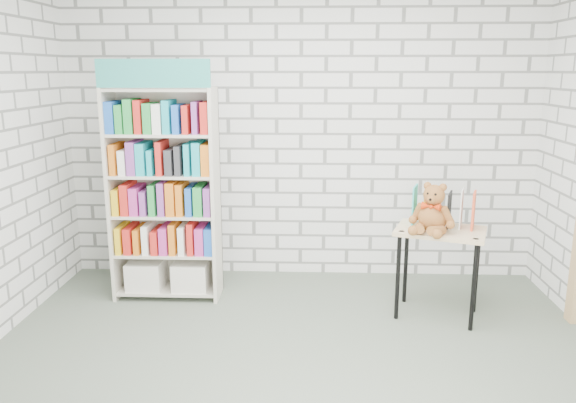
{
  "coord_description": "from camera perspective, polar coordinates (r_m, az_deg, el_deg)",
  "views": [
    {
      "loc": [
        0.1,
        -3.38,
        2.0
      ],
      "look_at": [
        -0.08,
        0.95,
        0.98
      ],
      "focal_mm": 35.0,
      "sensor_mm": 36.0,
      "label": 1
    }
  ],
  "objects": [
    {
      "name": "ground",
      "position": [
        3.92,
        0.62,
        -17.37
      ],
      "size": [
        4.5,
        4.5,
        0.0
      ],
      "primitive_type": "plane",
      "color": "#525D4E",
      "rests_on": "ground"
    },
    {
      "name": "teddy_bear",
      "position": [
        4.55,
        14.45,
        -1.1
      ],
      "size": [
        0.38,
        0.36,
        0.39
      ],
      "color": "brown",
      "rests_on": "display_table"
    },
    {
      "name": "room_shell",
      "position": [
        3.38,
        0.69,
        9.62
      ],
      "size": [
        4.52,
        4.02,
        2.81
      ],
      "color": "silver",
      "rests_on": "ground"
    },
    {
      "name": "display_table",
      "position": [
        4.72,
        15.17,
        -3.95
      ],
      "size": [
        0.81,
        0.68,
        0.75
      ],
      "color": "tan",
      "rests_on": "ground"
    },
    {
      "name": "table_books",
      "position": [
        4.76,
        15.5,
        -0.71
      ],
      "size": [
        0.53,
        0.36,
        0.29
      ],
      "color": "#2BBEBE",
      "rests_on": "display_table"
    },
    {
      "name": "bookshelf",
      "position": [
        5.01,
        -12.4,
        0.85
      ],
      "size": [
        0.93,
        0.36,
        2.08
      ],
      "color": "beige",
      "rests_on": "ground"
    }
  ]
}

